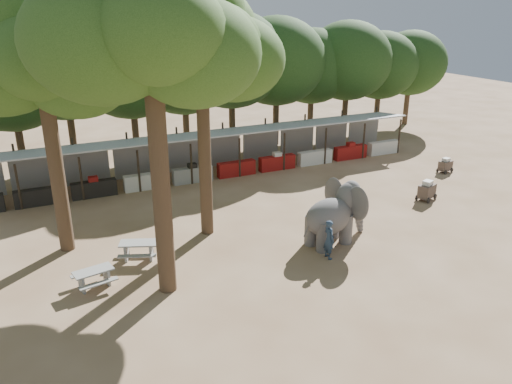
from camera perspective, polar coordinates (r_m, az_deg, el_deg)
name	(u,v)px	position (r m, az deg, el deg)	size (l,w,h in m)	color
ground	(335,278)	(19.63, 9.04, -9.73)	(100.00, 100.00, 0.00)	brown
vendor_stalls	(209,156)	(30.62, -5.39, 4.13)	(28.00, 2.99, 2.80)	#A1A4A9
yard_tree_left	(35,51)	(21.08, -23.97, 14.50)	(7.10, 6.90, 11.02)	#332316
yard_tree_center	(144,26)	(16.45, -12.72, 17.98)	(7.10, 6.90, 12.04)	#332316
yard_tree_back	(196,39)	(21.15, -6.92, 16.99)	(7.10, 6.90, 11.36)	#332316
backdrop_trees	(180,74)	(34.54, -8.67, 13.22)	(46.46, 5.95, 8.33)	#332316
elephant	(336,213)	(21.96, 9.15, -2.43)	(3.56, 2.65, 2.65)	#4A4747
handler	(329,239)	(20.68, 8.34, -5.38)	(0.61, 0.40, 1.68)	#26384C
picnic_table_near	(94,276)	(19.57, -18.05, -9.12)	(1.62, 1.51, 0.70)	gray
picnic_table_far	(139,248)	(21.09, -13.25, -6.25)	(1.91, 1.83, 0.76)	gray
cart_front	(427,190)	(28.15, 18.95, 0.18)	(1.30, 1.09, 1.08)	#3C302A
cart_back	(445,165)	(33.27, 20.83, 2.88)	(1.05, 0.80, 0.92)	#3C302A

